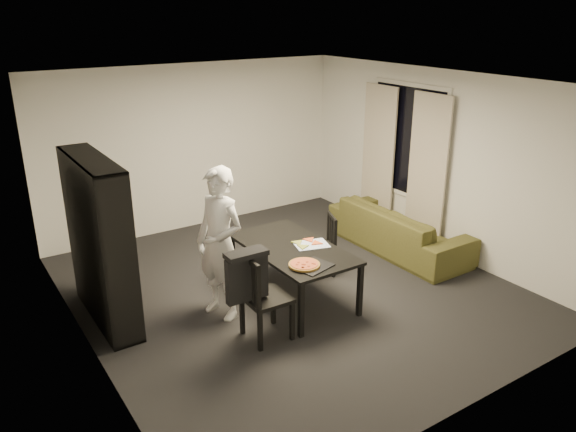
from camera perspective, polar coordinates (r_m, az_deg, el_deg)
room at (r=6.73m, az=0.39°, el=2.44°), size 5.01×5.51×2.61m
window_pane at (r=8.66m, az=12.02°, el=7.48°), size 0.02×1.40×1.60m
window_frame at (r=8.66m, az=11.99°, el=7.48°), size 0.03×1.52×1.72m
curtain_left at (r=8.34m, az=13.94°, el=4.35°), size 0.03×0.70×2.25m
curtain_right at (r=9.05m, az=9.15°, el=5.94°), size 0.03×0.70×2.25m
bookshelf at (r=6.54m, az=-18.57°, el=-2.47°), size 0.35×1.50×1.90m
dining_table at (r=6.75m, az=0.47°, el=-3.63°), size 0.92×1.65×0.69m
chair_left at (r=5.96m, az=-3.00°, el=-7.75°), size 0.47×0.47×0.99m
chair_right at (r=7.48m, az=3.77°, el=-2.52°), size 0.49×0.49×0.82m
draped_jacket at (r=5.79m, az=-4.21°, el=-5.87°), size 0.46×0.20×0.55m
person at (r=6.35m, az=-6.92°, el=-2.83°), size 0.61×0.75×1.77m
baking_tray at (r=6.23m, az=2.55°, el=-5.13°), size 0.47×0.41×0.01m
pepperoni_pizza at (r=6.22m, az=1.67°, el=-4.95°), size 0.35×0.35×0.03m
kitchen_towel at (r=6.79m, az=2.38°, el=-2.91°), size 0.47×0.40×0.01m
pizza_slices at (r=6.80m, az=1.87°, el=-2.74°), size 0.40×0.34×0.01m
sofa at (r=8.40m, az=11.19°, el=-1.25°), size 0.88×2.25×0.66m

